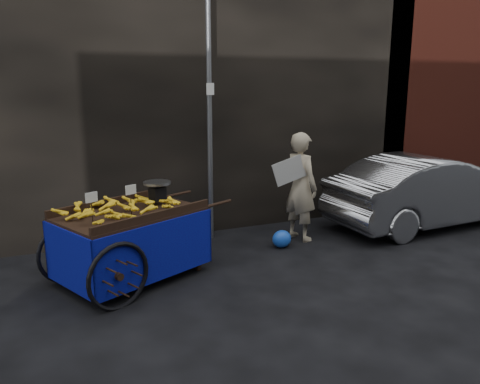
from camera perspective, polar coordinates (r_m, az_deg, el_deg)
name	(u,v)px	position (r m, az deg, el deg)	size (l,w,h in m)	color
ground	(222,267)	(6.55, -2.16, -9.15)	(80.00, 80.00, 0.00)	black
building_wall	(190,83)	(8.66, -6.13, 13.11)	(13.50, 2.00, 5.00)	black
street_pole	(210,115)	(7.41, -3.74, 9.38)	(0.12, 0.10, 4.00)	slate
banana_cart	(127,220)	(6.07, -13.63, -3.35)	(2.61, 1.96, 1.30)	black
vendor	(300,187)	(7.54, 7.37, 0.67)	(0.86, 0.73, 1.74)	tan
plastic_bag	(282,239)	(7.29, 5.12, -5.72)	(0.31, 0.24, 0.27)	blue
parked_car	(429,191)	(8.95, 22.06, 0.15)	(1.33, 3.82, 1.26)	#AAACB1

